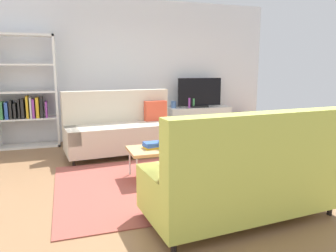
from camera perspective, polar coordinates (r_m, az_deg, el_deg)
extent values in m
plane|color=#936B47|center=(4.45, -0.10, -9.16)|extent=(7.68, 7.68, 0.00)
cube|color=silver|center=(6.91, -7.43, 9.90)|extent=(6.40, 0.12, 2.90)
cube|color=#9E4C42|center=(4.27, 0.39, -9.90)|extent=(2.90, 2.20, 0.01)
cube|color=beige|center=(5.55, -8.15, -1.91)|extent=(1.97, 1.02, 0.44)
cube|color=beige|center=(5.78, -9.13, 3.56)|extent=(1.91, 0.38, 0.56)
cube|color=beige|center=(5.81, -0.08, -0.16)|extent=(0.28, 0.86, 0.22)
cube|color=beige|center=(5.37, -16.94, -1.46)|extent=(0.28, 0.86, 0.22)
cylinder|color=black|center=(5.60, 1.51, -4.55)|extent=(0.05, 0.05, 0.10)
cylinder|color=black|center=(5.13, -16.48, -6.35)|extent=(0.05, 0.05, 0.10)
cylinder|color=black|center=(6.20, -1.17, -3.09)|extent=(0.05, 0.05, 0.10)
cylinder|color=black|center=(5.78, -17.36, -4.54)|extent=(0.05, 0.05, 0.10)
cube|color=#D84C33|center=(5.82, -2.26, 2.74)|extent=(0.41, 0.18, 0.36)
cube|color=#C1CC51|center=(3.32, 12.74, -10.40)|extent=(1.96, 0.99, 0.44)
cube|color=#C1CC51|center=(2.93, 16.74, -3.10)|extent=(1.91, 0.35, 0.56)
cube|color=#C1CC51|center=(2.89, -1.30, -10.92)|extent=(0.27, 0.85, 0.22)
cube|color=#C1CC51|center=(3.82, 23.34, -6.50)|extent=(0.27, 0.85, 0.22)
cylinder|color=black|center=(3.33, -3.82, -15.11)|extent=(0.05, 0.05, 0.10)
cylinder|color=black|center=(4.18, 19.78, -10.34)|extent=(0.05, 0.05, 0.10)
cylinder|color=black|center=(2.77, 1.07, -20.69)|extent=(0.05, 0.05, 0.10)
cylinder|color=black|center=(3.75, 26.96, -13.27)|extent=(0.05, 0.05, 0.10)
cube|color=#D84C33|center=(2.75, 3.26, -5.70)|extent=(0.41, 0.17, 0.36)
cube|color=tan|center=(4.35, 0.19, -4.09)|extent=(1.10, 0.56, 0.04)
cylinder|color=silver|center=(4.50, -6.85, -6.46)|extent=(0.02, 0.02, 0.38)
cylinder|color=silver|center=(4.78, 5.03, -5.41)|extent=(0.02, 0.02, 0.38)
cylinder|color=silver|center=(4.07, -5.55, -8.24)|extent=(0.02, 0.02, 0.38)
cylinder|color=silver|center=(4.38, 7.41, -6.92)|extent=(0.02, 0.02, 0.38)
cube|color=silver|center=(7.14, 5.53, 0.83)|extent=(1.40, 0.44, 0.64)
cube|color=black|center=(7.07, 5.64, 3.53)|extent=(0.36, 0.20, 0.04)
cube|color=black|center=(7.05, 5.69, 6.11)|extent=(1.00, 0.05, 0.60)
cube|color=white|center=(6.48, -19.38, 5.87)|extent=(0.04, 0.36, 2.10)
cube|color=white|center=(6.53, -24.73, 14.61)|extent=(1.10, 0.36, 0.04)
cube|color=white|center=(6.66, -23.42, -3.27)|extent=(1.10, 0.36, 0.04)
cube|color=white|center=(6.57, -23.75, 1.23)|extent=(1.02, 0.36, 0.03)
cube|color=white|center=(6.52, -24.06, 5.58)|extent=(1.02, 0.36, 0.03)
cube|color=white|center=(6.50, -24.38, 9.97)|extent=(1.02, 0.36, 0.03)
cube|color=#3F8C4C|center=(6.60, -27.57, 2.50)|extent=(0.05, 0.29, 0.32)
cube|color=#3359B2|center=(6.59, -26.84, 2.51)|extent=(0.06, 0.29, 0.31)
cube|color=#262626|center=(6.58, -26.25, 2.67)|extent=(0.04, 0.29, 0.34)
cube|color=#262626|center=(6.57, -25.65, 2.48)|extent=(0.04, 0.29, 0.28)
cube|color=#262626|center=(6.56, -25.05, 2.81)|extent=(0.03, 0.29, 0.35)
cube|color=#262626|center=(6.55, -24.52, 2.89)|extent=(0.05, 0.29, 0.36)
cube|color=gold|center=(6.54, -23.84, 3.15)|extent=(0.04, 0.29, 0.41)
cube|color=silver|center=(6.54, -23.31, 3.07)|extent=(0.03, 0.29, 0.39)
cube|color=purple|center=(6.53, -22.91, 2.94)|extent=(0.04, 0.29, 0.35)
cube|color=gold|center=(6.53, -22.30, 3.10)|extent=(0.05, 0.29, 0.38)
cube|color=#262626|center=(6.52, -21.61, 3.17)|extent=(0.04, 0.29, 0.39)
cube|color=purple|center=(6.52, -20.94, 2.86)|extent=(0.03, 0.29, 0.31)
cube|color=orange|center=(7.58, 13.47, 0.37)|extent=(0.52, 0.40, 0.44)
cylinder|color=brown|center=(4.37, 0.61, -2.83)|extent=(0.16, 0.16, 0.14)
sphere|color=#2D7233|center=(4.34, 0.61, -0.59)|extent=(0.27, 0.27, 0.27)
cube|color=gold|center=(4.30, -2.71, -3.81)|extent=(0.25, 0.19, 0.02)
cube|color=#3359B2|center=(4.30, -2.71, -3.45)|extent=(0.27, 0.23, 0.03)
cube|color=#3359B2|center=(4.29, -2.71, -3.07)|extent=(0.25, 0.19, 0.03)
cylinder|color=#4C72B2|center=(6.92, 1.00, 3.88)|extent=(0.11, 0.11, 0.15)
cylinder|color=silver|center=(6.98, 2.34, 4.09)|extent=(0.10, 0.10, 0.19)
cylinder|color=purple|center=(6.95, 3.82, 4.16)|extent=(0.05, 0.05, 0.22)
cylinder|color=#3F8C4C|center=(6.99, 4.61, 4.13)|extent=(0.05, 0.05, 0.20)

